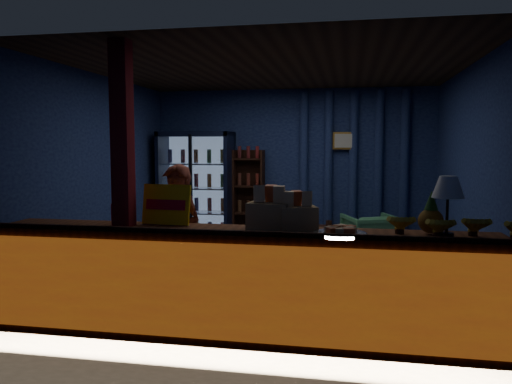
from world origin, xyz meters
TOP-DOWN VIEW (x-y plane):
  - ground at (0.00, 0.00)m, footprint 4.60×4.60m
  - room_walls at (0.00, 0.00)m, footprint 4.60×4.60m
  - counter at (0.00, -1.91)m, footprint 4.40×0.57m
  - support_post at (-1.05, -1.90)m, footprint 0.16×0.16m
  - beverage_cooler at (-1.55, 1.92)m, footprint 1.20×0.62m
  - bottle_shelf at (-0.70, 2.06)m, footprint 0.50×0.28m
  - curtain_folds at (1.00, 2.14)m, footprint 1.74×0.14m
  - framed_picture at (0.85, 2.10)m, footprint 0.36×0.04m
  - shopkeeper at (-0.72, -1.42)m, footprint 0.64×0.53m
  - green_chair at (1.26, 1.42)m, footprint 0.92×0.93m
  - side_table at (0.65, 1.38)m, footprint 0.55×0.43m
  - yellow_sign at (-0.71, -1.75)m, footprint 0.47×0.14m
  - soda_bottles at (-1.08, -1.90)m, footprint 0.22×0.16m
  - snack_box_left at (0.27, -1.80)m, footprint 0.39×0.34m
  - snack_box_centre at (0.50, -1.82)m, footprint 0.39×0.35m
  - pastry_tray at (0.87, -2.02)m, footprint 0.44×0.44m
  - banana_bunches at (1.78, -1.94)m, footprint 1.11×0.31m
  - table_lamp at (1.71, -1.95)m, footprint 0.25×0.25m
  - pineapple at (1.60, -1.84)m, footprint 0.20×0.20m

SIDE VIEW (x-z plane):
  - ground at x=0.00m, z-range 0.00..0.00m
  - side_table at x=0.65m, z-range -0.04..0.51m
  - green_chair at x=1.26m, z-range 0.00..0.66m
  - counter at x=0.00m, z-range -0.02..0.97m
  - shopkeeper at x=-0.72m, z-range 0.00..1.49m
  - bottle_shelf at x=-0.70m, z-range -0.01..1.59m
  - beverage_cooler at x=-1.55m, z-range -0.02..1.88m
  - pastry_tray at x=0.87m, z-range 0.94..1.01m
  - banana_bunches at x=1.78m, z-range 0.95..1.13m
  - soda_bottles at x=-1.08m, z-range 0.92..1.20m
  - snack_box_centre at x=0.50m, z-range 0.90..1.24m
  - snack_box_left at x=0.27m, z-range 0.89..1.28m
  - pineapple at x=1.60m, z-range 0.92..1.27m
  - yellow_sign at x=-0.71m, z-range 0.95..1.32m
  - support_post at x=-1.05m, z-range 0.00..2.60m
  - curtain_folds at x=1.00m, z-range 0.05..2.55m
  - table_lamp at x=1.71m, z-range 1.09..1.57m
  - room_walls at x=0.00m, z-range -0.73..3.87m
  - framed_picture at x=0.85m, z-range 1.61..1.89m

